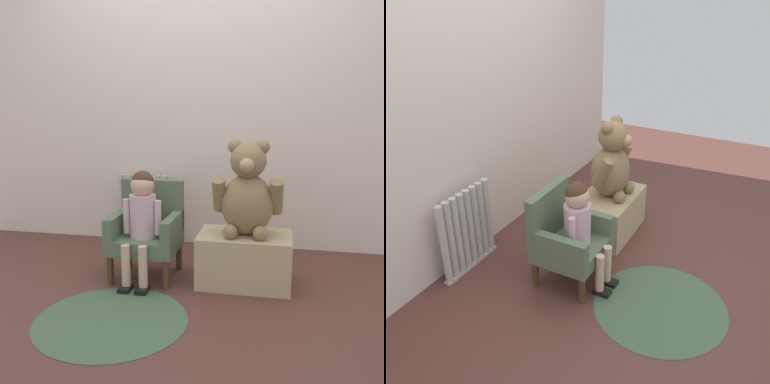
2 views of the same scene
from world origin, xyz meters
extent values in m
plane|color=#56302A|center=(0.00, 0.00, 0.00)|extent=(6.00, 6.00, 0.00)
cube|color=beige|center=(0.00, 1.30, 1.20)|extent=(3.80, 0.05, 2.40)
cylinder|color=beige|center=(-0.65, 1.17, 0.30)|extent=(0.05, 0.05, 0.56)
cylinder|color=beige|center=(-0.59, 1.17, 0.30)|extent=(0.05, 0.05, 0.56)
cylinder|color=beige|center=(-0.53, 1.17, 0.30)|extent=(0.05, 0.05, 0.56)
cylinder|color=beige|center=(-0.47, 1.17, 0.30)|extent=(0.05, 0.05, 0.56)
cylinder|color=beige|center=(-0.40, 1.17, 0.30)|extent=(0.05, 0.05, 0.56)
cylinder|color=beige|center=(-0.34, 1.17, 0.30)|extent=(0.05, 0.05, 0.56)
cylinder|color=beige|center=(-0.28, 1.17, 0.30)|extent=(0.05, 0.05, 0.56)
cylinder|color=beige|center=(-0.22, 1.17, 0.30)|extent=(0.05, 0.05, 0.56)
cube|color=beige|center=(-0.43, 1.17, 0.01)|extent=(0.50, 0.05, 0.02)
cube|color=#54684E|center=(-0.22, 0.48, 0.24)|extent=(0.43, 0.41, 0.10)
cube|color=#54684E|center=(-0.22, 0.65, 0.46)|extent=(0.43, 0.06, 0.34)
cube|color=#54684E|center=(-0.41, 0.48, 0.36)|extent=(0.06, 0.41, 0.14)
cube|color=#54684E|center=(-0.04, 0.48, 0.36)|extent=(0.06, 0.41, 0.14)
cylinder|color=#4C331E|center=(-0.41, 0.31, 0.09)|extent=(0.04, 0.04, 0.19)
cylinder|color=#4C331E|center=(-0.04, 0.31, 0.09)|extent=(0.04, 0.04, 0.19)
cylinder|color=#4C331E|center=(-0.41, 0.65, 0.09)|extent=(0.04, 0.04, 0.19)
cylinder|color=#4C331E|center=(-0.04, 0.65, 0.09)|extent=(0.04, 0.04, 0.19)
cylinder|color=beige|center=(-0.22, 0.44, 0.43)|extent=(0.17, 0.17, 0.28)
sphere|color=#D8AD8E|center=(-0.22, 0.44, 0.63)|extent=(0.15, 0.15, 0.15)
sphere|color=#472D1E|center=(-0.22, 0.45, 0.65)|extent=(0.14, 0.14, 0.14)
cylinder|color=#D8AD8E|center=(-0.28, 0.25, 0.16)|extent=(0.06, 0.06, 0.26)
cube|color=black|center=(-0.28, 0.23, 0.01)|extent=(0.07, 0.11, 0.03)
cylinder|color=#D8AD8E|center=(-0.17, 0.25, 0.16)|extent=(0.06, 0.06, 0.26)
cube|color=black|center=(-0.17, 0.23, 0.01)|extent=(0.07, 0.11, 0.03)
cylinder|color=beige|center=(-0.33, 0.42, 0.43)|extent=(0.04, 0.04, 0.22)
cylinder|color=beige|center=(-0.12, 0.42, 0.43)|extent=(0.04, 0.04, 0.22)
cube|color=tan|center=(0.43, 0.51, 0.16)|extent=(0.58, 0.39, 0.33)
ellipsoid|color=olive|center=(0.44, 0.51, 0.52)|extent=(0.33, 0.28, 0.39)
sphere|color=olive|center=(0.44, 0.50, 0.80)|extent=(0.22, 0.22, 0.22)
sphere|color=tan|center=(0.44, 0.40, 0.78)|extent=(0.09, 0.09, 0.09)
sphere|color=olive|center=(0.35, 0.51, 0.88)|extent=(0.09, 0.09, 0.09)
sphere|color=olive|center=(0.52, 0.51, 0.88)|extent=(0.09, 0.09, 0.09)
cylinder|color=olive|center=(0.26, 0.50, 0.58)|extent=(0.08, 0.17, 0.24)
cylinder|color=olive|center=(0.61, 0.50, 0.58)|extent=(0.08, 0.17, 0.24)
sphere|color=olive|center=(0.35, 0.39, 0.37)|extent=(0.09, 0.09, 0.09)
sphere|color=olive|center=(0.53, 0.39, 0.37)|extent=(0.09, 0.09, 0.09)
cylinder|color=#455F42|center=(-0.22, -0.14, 0.00)|extent=(0.82, 0.82, 0.01)
camera|label=1|loc=(0.63, -2.11, 1.11)|focal=40.00mm
camera|label=2|loc=(-2.24, -0.64, 1.84)|focal=40.00mm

